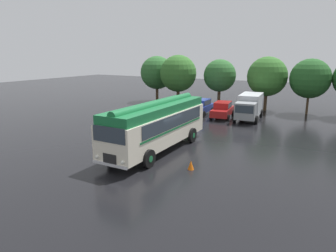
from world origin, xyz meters
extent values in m
plane|color=black|center=(0.00, 0.00, 0.00)|extent=(120.00, 120.00, 0.00)
cube|color=silver|center=(-0.25, 0.06, 1.60)|extent=(2.50, 10.00, 2.10)
cube|color=#196B38|center=(-0.25, 0.06, 2.93)|extent=(2.30, 9.80, 0.56)
cylinder|color=#196B38|center=(-0.25, 0.06, 3.19)|extent=(0.60, 9.50, 0.60)
cube|color=#2D3842|center=(1.01, 0.36, 2.17)|extent=(0.04, 8.00, 0.84)
cube|color=#2D3842|center=(-1.52, 0.36, 2.17)|extent=(0.04, 8.00, 0.84)
cube|color=#196B38|center=(1.01, 0.26, 1.63)|extent=(0.03, 8.20, 0.12)
cube|color=#196B38|center=(-1.51, 0.26, 1.63)|extent=(0.03, 8.20, 0.12)
cube|color=#2D3842|center=(-0.25, -4.95, 2.27)|extent=(2.20, 0.04, 0.88)
cube|color=black|center=(-0.25, -4.96, 0.90)|extent=(0.90, 0.06, 0.56)
cube|color=silver|center=(-0.25, -4.98, 0.57)|extent=(2.38, 0.10, 0.16)
sphere|color=white|center=(0.65, -4.97, 0.87)|extent=(0.22, 0.22, 0.22)
sphere|color=white|center=(-1.15, -4.97, 0.87)|extent=(0.22, 0.22, 0.22)
cylinder|color=black|center=(1.05, -3.04, 0.55)|extent=(0.28, 1.10, 1.10)
cylinder|color=#196B38|center=(1.05, -3.04, 0.55)|extent=(0.32, 0.39, 0.39)
cylinder|color=black|center=(-1.55, -3.04, 0.55)|extent=(0.28, 1.10, 1.10)
cylinder|color=#196B38|center=(-1.55, -3.04, 0.55)|extent=(0.32, 0.39, 0.39)
cylinder|color=black|center=(1.05, 2.96, 0.55)|extent=(0.28, 1.10, 1.10)
cylinder|color=#196B38|center=(1.05, 2.96, 0.55)|extent=(0.32, 0.39, 0.39)
cylinder|color=black|center=(-1.55, 2.96, 0.55)|extent=(0.28, 1.10, 1.10)
cylinder|color=#196B38|center=(-1.55, 2.96, 0.55)|extent=(0.32, 0.39, 0.39)
cube|color=navy|center=(-2.74, 13.40, 0.67)|extent=(1.78, 4.23, 0.70)
cube|color=navy|center=(-2.74, 13.55, 1.34)|extent=(1.54, 2.21, 0.64)
cube|color=#2D3842|center=(-1.99, 13.56, 1.34)|extent=(0.06, 1.93, 0.50)
cube|color=#2D3842|center=(-3.50, 13.54, 1.34)|extent=(0.06, 1.93, 0.50)
cylinder|color=black|center=(-1.84, 12.11, 0.32)|extent=(0.21, 0.64, 0.64)
cylinder|color=black|center=(-3.60, 12.08, 0.32)|extent=(0.21, 0.64, 0.64)
cylinder|color=black|center=(-1.89, 14.72, 0.32)|extent=(0.21, 0.64, 0.64)
cylinder|color=black|center=(-3.64, 14.69, 0.32)|extent=(0.21, 0.64, 0.64)
cube|color=maroon|center=(-0.01, 12.76, 0.67)|extent=(2.21, 4.38, 0.70)
cube|color=maroon|center=(-0.03, 12.91, 1.34)|extent=(1.76, 2.35, 0.64)
cube|color=#2D3842|center=(0.72, 13.00, 1.34)|extent=(0.27, 1.92, 0.50)
cube|color=#2D3842|center=(-0.79, 12.81, 1.34)|extent=(0.27, 1.92, 0.50)
cylinder|color=black|center=(1.02, 11.58, 0.32)|extent=(0.28, 0.66, 0.64)
cylinder|color=black|center=(-0.72, 11.36, 0.32)|extent=(0.28, 0.66, 0.64)
cylinder|color=black|center=(0.69, 14.16, 0.32)|extent=(0.28, 0.66, 0.64)
cylinder|color=black|center=(-1.05, 13.94, 0.32)|extent=(0.28, 0.66, 0.64)
cube|color=#B2B7BC|center=(2.51, 14.32, 1.45)|extent=(2.35, 4.11, 2.10)
cube|color=gray|center=(2.77, 11.43, 1.20)|extent=(2.05, 1.90, 1.60)
cube|color=#2D3842|center=(2.85, 10.55, 1.48)|extent=(1.70, 0.18, 0.72)
cylinder|color=black|center=(3.81, 11.58, 0.40)|extent=(0.31, 0.82, 0.80)
cylinder|color=black|center=(1.73, 11.39, 0.40)|extent=(0.31, 0.82, 0.80)
cylinder|color=black|center=(3.48, 15.13, 0.40)|extent=(0.31, 0.82, 0.80)
cylinder|color=black|center=(1.41, 14.94, 0.40)|extent=(0.31, 0.82, 0.80)
cylinder|color=#4C3823|center=(-11.91, 19.14, 1.15)|extent=(0.39, 0.39, 2.31)
sphere|color=#2D662D|center=(-11.91, 19.14, 4.02)|extent=(4.57, 4.57, 4.57)
sphere|color=#2D662D|center=(-11.78, 19.05, 3.77)|extent=(3.12, 3.12, 3.12)
cylinder|color=#4C3823|center=(-7.93, 17.90, 1.16)|extent=(0.40, 0.40, 2.32)
sphere|color=#336B28|center=(-7.93, 17.90, 4.10)|extent=(4.72, 4.72, 4.72)
sphere|color=#336B28|center=(-8.05, 18.00, 4.41)|extent=(3.70, 3.70, 3.70)
cylinder|color=#4C3823|center=(-2.76, 19.19, 1.21)|extent=(0.38, 0.38, 2.42)
sphere|color=#2D662D|center=(-2.76, 19.19, 3.93)|extent=(4.02, 4.02, 4.02)
sphere|color=#2D662D|center=(-2.65, 19.23, 3.77)|extent=(2.89, 2.89, 2.89)
cylinder|color=#4C3823|center=(2.97, 19.38, 1.14)|extent=(0.37, 0.37, 2.27)
sphere|color=#336B28|center=(2.97, 19.38, 3.99)|extent=(4.58, 4.58, 4.58)
sphere|color=#336B28|center=(2.97, 19.04, 3.93)|extent=(2.79, 2.79, 2.79)
cylinder|color=#4C3823|center=(7.53, 19.26, 1.16)|extent=(0.25, 0.25, 2.32)
sphere|color=#235623|center=(7.53, 19.26, 3.93)|extent=(4.30, 4.30, 4.30)
sphere|color=#235623|center=(7.34, 18.92, 3.90)|extent=(3.35, 3.35, 3.35)
cone|color=orange|center=(3.33, -2.12, 0.28)|extent=(0.36, 0.36, 0.55)
camera|label=1|loc=(10.14, -16.90, 6.46)|focal=32.00mm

